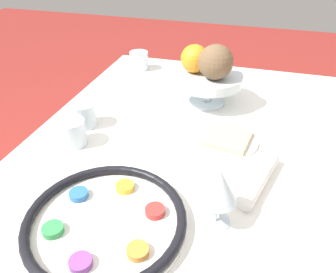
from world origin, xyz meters
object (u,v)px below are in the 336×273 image
object	(u,v)px
seder_plate	(106,221)
fruit_stand	(207,80)
coconut	(216,62)
cup_mid	(84,115)
wine_glass	(219,187)
cup_far	(139,61)
bread_plate	(227,139)
cup_near	(72,133)
napkin_roll	(258,179)
orange_fruit	(195,59)

from	to	relation	value
seder_plate	fruit_stand	distance (m)	0.59
coconut	cup_mid	distance (m)	0.42
wine_glass	cup_far	distance (m)	0.84
bread_plate	cup_far	xyz separation A→B (m)	(0.42, 0.41, 0.03)
coconut	cup_near	size ratio (longest dim) A/B	1.43
seder_plate	wine_glass	world-z (taller)	wine_glass
napkin_roll	seder_plate	bearing A→B (deg)	125.94
orange_fruit	cup_mid	bearing A→B (deg)	131.87
wine_glass	orange_fruit	xyz separation A→B (m)	(0.51, 0.16, 0.05)
orange_fruit	bread_plate	distance (m)	0.29
napkin_roll	cup_near	world-z (taller)	cup_near
seder_plate	wine_glass	size ratio (longest dim) A/B	2.41
seder_plate	cup_mid	distance (m)	0.40
seder_plate	fruit_stand	xyz separation A→B (m)	(0.58, -0.09, 0.07)
wine_glass	seder_plate	bearing A→B (deg)	109.10
cup_far	coconut	bearing A→B (deg)	-125.54
wine_glass	fruit_stand	world-z (taller)	wine_glass
seder_plate	orange_fruit	bearing A→B (deg)	-4.79
orange_fruit	napkin_roll	size ratio (longest dim) A/B	0.46
orange_fruit	napkin_roll	distance (m)	0.46
seder_plate	orange_fruit	distance (m)	0.60
wine_glass	napkin_roll	size ratio (longest dim) A/B	0.70
napkin_roll	bread_plate	bearing A→B (deg)	29.82
bread_plate	cup_far	size ratio (longest dim) A/B	2.28
bread_plate	napkin_roll	xyz separation A→B (m)	(-0.16, -0.09, 0.01)
seder_plate	cup_near	bearing A→B (deg)	40.98
fruit_stand	cup_mid	xyz separation A→B (m)	(-0.24, 0.32, -0.04)
wine_glass	fruit_stand	xyz separation A→B (m)	(0.50, 0.12, -0.01)
bread_plate	cup_mid	bearing A→B (deg)	94.24
fruit_stand	cup_near	size ratio (longest dim) A/B	3.00
wine_glass	bread_plate	world-z (taller)	wine_glass
fruit_stand	cup_far	bearing A→B (deg)	55.72
fruit_stand	napkin_roll	bearing A→B (deg)	-152.50
coconut	cup_far	xyz separation A→B (m)	(0.24, 0.34, -0.12)
cup_mid	cup_far	size ratio (longest dim) A/B	1.00
wine_glass	orange_fruit	size ratio (longest dim) A/B	1.52
orange_fruit	coconut	world-z (taller)	coconut
wine_glass	fruit_stand	size ratio (longest dim) A/B	0.61
seder_plate	wine_glass	xyz separation A→B (m)	(0.07, -0.21, 0.08)
wine_glass	cup_far	bearing A→B (deg)	30.88
fruit_stand	cup_far	distance (m)	0.38
bread_plate	orange_fruit	bearing A→B (deg)	33.99
orange_fruit	cup_near	xyz separation A→B (m)	(-0.34, 0.26, -0.11)
wine_glass	napkin_roll	distance (m)	0.17
wine_glass	orange_fruit	bearing A→B (deg)	17.44
bread_plate	fruit_stand	bearing A→B (deg)	25.67
wine_glass	cup_mid	size ratio (longest dim) A/B	1.82
orange_fruit	napkin_roll	world-z (taller)	orange_fruit
wine_glass	bread_plate	size ratio (longest dim) A/B	0.80
fruit_stand	orange_fruit	world-z (taller)	orange_fruit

